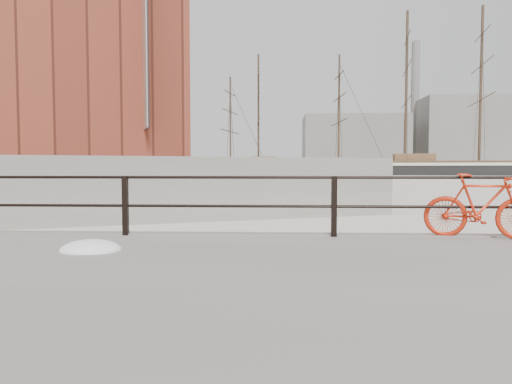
% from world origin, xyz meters
% --- Properties ---
extents(far_quay, '(78.44, 148.07, 1.80)m').
position_xyz_m(far_quay, '(-40.00, 72.00, 0.90)').
color(far_quay, gray).
rests_on(far_quay, ground).
extents(bicycle, '(1.75, 0.72, 1.05)m').
position_xyz_m(bicycle, '(-1.16, -0.25, 0.87)').
color(bicycle, red).
rests_on(bicycle, promenade).
extents(barque_black, '(67.44, 32.11, 36.31)m').
position_xyz_m(barque_black, '(37.54, 89.46, 0.00)').
color(barque_black, black).
rests_on(barque_black, ground).
extents(schooner_mid, '(31.67, 15.12, 22.02)m').
position_xyz_m(schooner_mid, '(-0.75, 72.33, 0.00)').
color(schooner_mid, beige).
rests_on(schooner_mid, ground).
extents(schooner_left, '(26.50, 15.81, 18.80)m').
position_xyz_m(schooner_left, '(-18.52, 76.30, 0.00)').
color(schooner_left, beige).
rests_on(schooner_left, ground).
extents(workboat_near, '(11.18, 9.24, 7.00)m').
position_xyz_m(workboat_near, '(-24.89, 25.83, 0.00)').
color(workboat_near, black).
rests_on(workboat_near, ground).
extents(apartment_mustard, '(26.02, 22.15, 22.20)m').
position_xyz_m(apartment_mustard, '(-29.49, 40.65, 12.90)').
color(apartment_mustard, gold).
rests_on(apartment_mustard, far_quay).
extents(apartment_cream, '(24.16, 21.40, 21.20)m').
position_xyz_m(apartment_cream, '(-38.11, 61.98, 12.40)').
color(apartment_cream, beige).
rests_on(apartment_cream, far_quay).
extents(apartment_grey, '(26.02, 22.15, 23.20)m').
position_xyz_m(apartment_grey, '(-46.35, 82.38, 13.40)').
color(apartment_grey, '#A2A29D').
rests_on(apartment_grey, far_quay).
extents(apartment_brick, '(27.87, 22.90, 21.20)m').
position_xyz_m(apartment_brick, '(-54.97, 103.70, 12.40)').
color(apartment_brick, maroon).
rests_on(apartment_brick, far_quay).
extents(industrial_west, '(32.00, 18.00, 18.00)m').
position_xyz_m(industrial_west, '(20.00, 140.00, 9.00)').
color(industrial_west, gray).
rests_on(industrial_west, ground).
extents(industrial_mid, '(26.00, 20.00, 24.00)m').
position_xyz_m(industrial_mid, '(55.00, 145.00, 12.00)').
color(industrial_mid, gray).
rests_on(industrial_mid, ground).
extents(smokestack, '(2.80, 2.80, 44.00)m').
position_xyz_m(smokestack, '(42.00, 150.00, 22.00)').
color(smokestack, gray).
rests_on(smokestack, ground).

